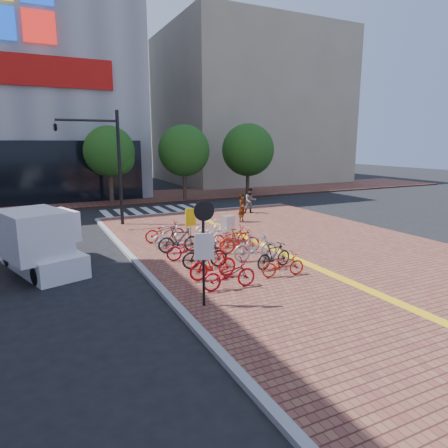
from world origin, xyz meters
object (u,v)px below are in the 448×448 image
pedestrian_b (250,201)px  notice_sign (204,241)px  bike_7 (283,265)px  bike_13 (209,228)px  bike_12 (223,233)px  traffic_light_pole (91,147)px  bike_0 (229,274)px  bike_2 (205,255)px  bike_8 (274,255)px  pedestrian_a (242,208)px  box_truck (42,241)px  yellow_sign (191,221)px  bike_3 (189,248)px  bike_5 (170,236)px  utility_box (228,228)px  bike_9 (256,247)px  bike_11 (231,237)px  bike_1 (213,264)px  bike_10 (240,241)px  bike_4 (179,240)px

pedestrian_b → notice_sign: notice_sign is taller
bike_7 → bike_13: 6.74m
bike_12 → traffic_light_pole: 9.05m
bike_0 → bike_13: bike_0 is taller
bike_12 → notice_sign: size_ratio=0.55×
bike_2 → traffic_light_pole: (-2.53, 9.83, 3.94)m
bike_0 → bike_8: size_ratio=1.13×
pedestrian_a → box_truck: (-11.11, -4.46, 0.16)m
bike_13 → traffic_light_pole: size_ratio=0.24×
bike_12 → yellow_sign: bearing=101.2°
bike_3 → traffic_light_pole: size_ratio=0.28×
bike_5 → bike_12: 2.61m
bike_8 → utility_box: size_ratio=1.33×
bike_9 → yellow_sign: (-1.67, 2.92, 0.69)m
bike_5 → bike_13: bike_5 is taller
bike_11 → pedestrian_a: size_ratio=1.11×
bike_1 → bike_10: 3.45m
pedestrian_a → bike_9: bearing=-151.2°
bike_8 → pedestrian_a: (3.23, 8.46, 0.35)m
bike_3 → bike_4: 1.24m
bike_11 → utility_box: 1.20m
bike_8 → bike_1: bearing=82.1°
bike_7 → bike_8: bearing=-5.8°
bike_5 → yellow_sign: (0.78, -0.69, 0.77)m
bike_7 → bike_8: (0.22, 0.93, 0.07)m
bike_10 → bike_11: 1.07m
traffic_light_pole → bike_3: bearing=-74.4°
bike_2 → bike_3: (-0.15, 1.31, -0.05)m
bike_3 → bike_10: size_ratio=1.01×
bike_2 → bike_7: size_ratio=1.09×
bike_9 → bike_13: 4.65m
bike_5 → bike_0: bearing=170.5°
bike_0 → bike_9: bearing=-43.8°
bike_0 → bike_11: 5.29m
bike_0 → notice_sign: (-1.28, -0.93, 1.48)m
bike_10 → notice_sign: 5.98m
bike_0 → bike_5: bike_5 is taller
bike_11 → bike_7: bearing=-175.9°
bike_10 → box_truck: bearing=89.2°
utility_box → notice_sign: size_ratio=0.40×
bike_2 → bike_4: size_ratio=0.96×
bike_3 → box_truck: 5.61m
bike_7 → bike_13: size_ratio=1.06×
box_truck → bike_10: bearing=-11.7°
bike_7 → bike_11: bearing=5.5°
bike_10 → notice_sign: bearing=152.5°
bike_7 → bike_10: bike_10 is taller
bike_3 → box_truck: (-5.36, 1.56, 0.53)m
bike_1 → pedestrian_b: 13.47m
bike_13 → pedestrian_b: size_ratio=0.91×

